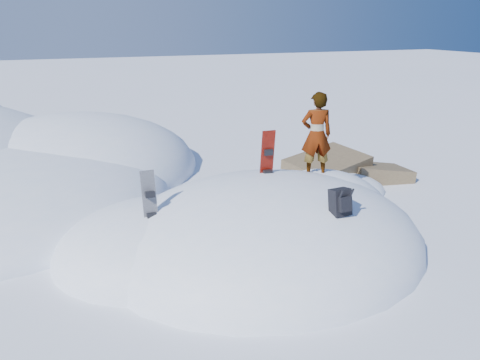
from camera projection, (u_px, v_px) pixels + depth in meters
name	position (u px, v px, depth m)	size (l,w,h in m)	color
ground	(267.00, 247.00, 10.17)	(120.00, 120.00, 0.00)	white
snow_mound	(255.00, 244.00, 10.32)	(8.00, 6.00, 3.00)	white
rock_outcrop	(336.00, 184.00, 14.12)	(4.68, 4.41, 1.68)	brown
snowboard_red	(267.00, 165.00, 10.42)	(0.31, 0.25, 1.63)	#B71709
snowboard_dark	(150.00, 207.00, 9.07)	(0.28, 0.26, 1.46)	black
backpack	(341.00, 202.00, 8.66)	(0.38, 0.42, 0.60)	black
gear_pile	(171.00, 295.00, 8.17)	(0.87, 0.74, 0.23)	black
person	(316.00, 135.00, 10.85)	(0.73, 0.48, 2.00)	slate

